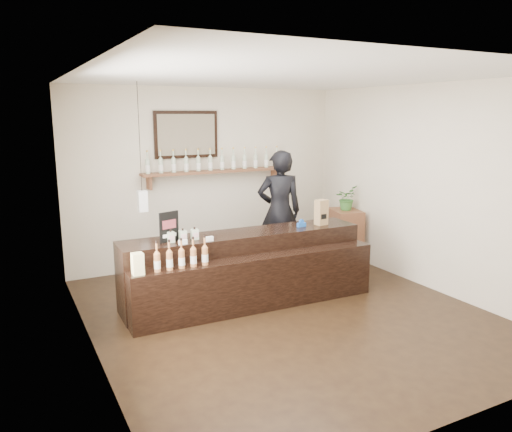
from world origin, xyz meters
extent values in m
plane|color=black|center=(0.00, 0.00, 0.00)|extent=(5.00, 5.00, 0.00)
plane|color=beige|center=(0.00, 2.50, 1.40)|extent=(4.50, 0.00, 4.50)
plane|color=beige|center=(0.00, -2.50, 1.40)|extent=(4.50, 0.00, 4.50)
plane|color=beige|center=(-2.25, 0.00, 1.40)|extent=(0.00, 5.00, 5.00)
plane|color=beige|center=(2.25, 0.00, 1.40)|extent=(0.00, 5.00, 5.00)
plane|color=white|center=(0.00, 0.00, 2.80)|extent=(5.00, 5.00, 0.00)
cube|color=brown|center=(0.10, 2.37, 1.50)|extent=(2.40, 0.25, 0.04)
cube|color=brown|center=(-0.98, 2.40, 1.38)|extent=(0.04, 0.20, 0.20)
cube|color=brown|center=(1.18, 2.40, 1.38)|extent=(0.04, 0.20, 0.20)
cube|color=black|center=(-0.35, 2.47, 2.08)|extent=(1.02, 0.04, 0.72)
cube|color=#473F2D|center=(-0.35, 2.44, 2.08)|extent=(0.92, 0.01, 0.62)
cube|color=white|center=(-1.30, 1.60, 1.25)|extent=(0.12, 0.12, 0.28)
cylinder|color=black|center=(-1.30, 1.60, 2.09)|extent=(0.01, 0.01, 1.41)
cylinder|color=#B5C7A6|center=(-1.00, 2.37, 1.62)|extent=(0.07, 0.07, 0.20)
cone|color=#B5C7A6|center=(-1.00, 2.37, 1.75)|extent=(0.07, 0.07, 0.05)
cylinder|color=#B5C7A6|center=(-1.00, 2.37, 1.81)|extent=(0.02, 0.02, 0.07)
cylinder|color=gold|center=(-1.00, 2.37, 1.86)|extent=(0.03, 0.03, 0.02)
cylinder|color=white|center=(-1.00, 2.37, 1.60)|extent=(0.07, 0.07, 0.09)
cylinder|color=#B5C7A6|center=(-0.80, 2.37, 1.62)|extent=(0.07, 0.07, 0.20)
cone|color=#B5C7A6|center=(-0.80, 2.37, 1.75)|extent=(0.07, 0.07, 0.05)
cylinder|color=#B5C7A6|center=(-0.80, 2.37, 1.81)|extent=(0.02, 0.02, 0.07)
cylinder|color=gold|center=(-0.80, 2.37, 1.86)|extent=(0.03, 0.03, 0.02)
cylinder|color=white|center=(-0.80, 2.37, 1.60)|extent=(0.07, 0.07, 0.09)
cylinder|color=#B5C7A6|center=(-0.60, 2.37, 1.62)|extent=(0.07, 0.07, 0.20)
cone|color=#B5C7A6|center=(-0.60, 2.37, 1.75)|extent=(0.07, 0.07, 0.05)
cylinder|color=#B5C7A6|center=(-0.60, 2.37, 1.81)|extent=(0.02, 0.02, 0.07)
cylinder|color=gold|center=(-0.60, 2.37, 1.86)|extent=(0.03, 0.03, 0.02)
cylinder|color=white|center=(-0.60, 2.37, 1.60)|extent=(0.07, 0.07, 0.09)
cylinder|color=#B5C7A6|center=(-0.40, 2.37, 1.62)|extent=(0.07, 0.07, 0.20)
cone|color=#B5C7A6|center=(-0.40, 2.37, 1.75)|extent=(0.07, 0.07, 0.05)
cylinder|color=#B5C7A6|center=(-0.40, 2.37, 1.81)|extent=(0.02, 0.02, 0.07)
cylinder|color=gold|center=(-0.40, 2.37, 1.86)|extent=(0.03, 0.03, 0.02)
cylinder|color=white|center=(-0.40, 2.37, 1.60)|extent=(0.07, 0.07, 0.09)
cylinder|color=#B5C7A6|center=(-0.20, 2.37, 1.62)|extent=(0.07, 0.07, 0.20)
cone|color=#B5C7A6|center=(-0.20, 2.37, 1.75)|extent=(0.07, 0.07, 0.05)
cylinder|color=#B5C7A6|center=(-0.20, 2.37, 1.81)|extent=(0.02, 0.02, 0.07)
cylinder|color=gold|center=(-0.20, 2.37, 1.86)|extent=(0.03, 0.03, 0.02)
cylinder|color=white|center=(-0.20, 2.37, 1.60)|extent=(0.07, 0.07, 0.09)
cylinder|color=#B5C7A6|center=(0.00, 2.37, 1.62)|extent=(0.07, 0.07, 0.20)
cone|color=#B5C7A6|center=(0.00, 2.37, 1.75)|extent=(0.07, 0.07, 0.05)
cylinder|color=#B5C7A6|center=(0.00, 2.37, 1.81)|extent=(0.02, 0.02, 0.07)
cylinder|color=gold|center=(0.00, 2.37, 1.86)|extent=(0.03, 0.03, 0.02)
cylinder|color=white|center=(0.00, 2.37, 1.60)|extent=(0.07, 0.07, 0.09)
cylinder|color=#B5C7A6|center=(0.20, 2.37, 1.62)|extent=(0.07, 0.07, 0.20)
cone|color=#B5C7A6|center=(0.20, 2.37, 1.75)|extent=(0.07, 0.07, 0.05)
cylinder|color=#B5C7A6|center=(0.20, 2.37, 1.81)|extent=(0.02, 0.02, 0.07)
cylinder|color=gold|center=(0.20, 2.37, 1.86)|extent=(0.03, 0.03, 0.02)
cylinder|color=white|center=(0.20, 2.37, 1.60)|extent=(0.07, 0.07, 0.09)
cylinder|color=#B5C7A6|center=(0.40, 2.37, 1.62)|extent=(0.07, 0.07, 0.20)
cone|color=#B5C7A6|center=(0.40, 2.37, 1.75)|extent=(0.07, 0.07, 0.05)
cylinder|color=#B5C7A6|center=(0.40, 2.37, 1.81)|extent=(0.02, 0.02, 0.07)
cylinder|color=gold|center=(0.40, 2.37, 1.86)|extent=(0.03, 0.03, 0.02)
cylinder|color=white|center=(0.40, 2.37, 1.60)|extent=(0.07, 0.07, 0.09)
cylinder|color=#B5C7A6|center=(0.60, 2.37, 1.62)|extent=(0.07, 0.07, 0.20)
cone|color=#B5C7A6|center=(0.60, 2.37, 1.75)|extent=(0.07, 0.07, 0.05)
cylinder|color=#B5C7A6|center=(0.60, 2.37, 1.81)|extent=(0.02, 0.02, 0.07)
cylinder|color=gold|center=(0.60, 2.37, 1.86)|extent=(0.03, 0.03, 0.02)
cylinder|color=white|center=(0.60, 2.37, 1.60)|extent=(0.07, 0.07, 0.09)
cylinder|color=#B5C7A6|center=(0.80, 2.37, 1.62)|extent=(0.07, 0.07, 0.20)
cone|color=#B5C7A6|center=(0.80, 2.37, 1.75)|extent=(0.07, 0.07, 0.05)
cylinder|color=#B5C7A6|center=(0.80, 2.37, 1.81)|extent=(0.02, 0.02, 0.07)
cylinder|color=gold|center=(0.80, 2.37, 1.86)|extent=(0.03, 0.03, 0.02)
cylinder|color=white|center=(0.80, 2.37, 1.60)|extent=(0.07, 0.07, 0.09)
cylinder|color=#B5C7A6|center=(1.00, 2.37, 1.62)|extent=(0.07, 0.07, 0.20)
cone|color=#B5C7A6|center=(1.00, 2.37, 1.75)|extent=(0.07, 0.07, 0.05)
cylinder|color=#B5C7A6|center=(1.00, 2.37, 1.81)|extent=(0.02, 0.02, 0.07)
cylinder|color=gold|center=(1.00, 2.37, 1.86)|extent=(0.03, 0.03, 0.02)
cylinder|color=white|center=(1.00, 2.37, 1.60)|extent=(0.07, 0.07, 0.09)
cylinder|color=#B5C7A6|center=(1.20, 2.37, 1.62)|extent=(0.07, 0.07, 0.20)
cone|color=#B5C7A6|center=(1.20, 2.37, 1.75)|extent=(0.07, 0.07, 0.05)
cylinder|color=#B5C7A6|center=(1.20, 2.37, 1.81)|extent=(0.02, 0.02, 0.07)
cylinder|color=gold|center=(1.20, 2.37, 1.86)|extent=(0.03, 0.03, 0.02)
cylinder|color=white|center=(1.20, 2.37, 1.60)|extent=(0.07, 0.07, 0.09)
cube|color=black|center=(-0.23, 0.70, 0.45)|extent=(3.21, 0.63, 0.89)
cube|color=black|center=(-0.23, 0.28, 0.34)|extent=(3.21, 0.35, 0.68)
cube|color=white|center=(-1.13, 0.49, 0.92)|extent=(0.10, 0.04, 0.05)
cube|color=white|center=(-0.80, 0.49, 0.92)|extent=(0.10, 0.04, 0.05)
cube|color=#E2D68A|center=(-1.72, 0.28, 0.74)|extent=(0.12, 0.12, 0.12)
cube|color=#E2D68A|center=(-1.72, 0.28, 0.86)|extent=(0.12, 0.12, 0.12)
cube|color=#B5C7A6|center=(-1.22, 0.65, 0.96)|extent=(0.08, 0.08, 0.13)
cube|color=#D2A3A6|center=(-1.22, 0.61, 0.96)|extent=(0.07, 0.00, 0.06)
cylinder|color=black|center=(-1.22, 0.65, 1.03)|extent=(0.02, 0.02, 0.03)
cube|color=#B5C7A6|center=(-1.07, 0.65, 0.96)|extent=(0.08, 0.08, 0.13)
cube|color=#D2A3A6|center=(-1.07, 0.61, 0.96)|extent=(0.07, 0.00, 0.06)
cylinder|color=black|center=(-1.07, 0.65, 1.03)|extent=(0.02, 0.02, 0.03)
cube|color=#B5C7A6|center=(-0.92, 0.65, 0.96)|extent=(0.08, 0.08, 0.13)
cube|color=#D2A3A6|center=(-0.92, 0.61, 0.96)|extent=(0.07, 0.00, 0.06)
cylinder|color=black|center=(-0.92, 0.65, 1.03)|extent=(0.02, 0.02, 0.03)
cylinder|color=#AD6A3A|center=(-1.50, 0.28, 0.78)|extent=(0.07, 0.07, 0.20)
cone|color=#AD6A3A|center=(-1.50, 0.28, 0.91)|extent=(0.07, 0.07, 0.05)
cylinder|color=#AD6A3A|center=(-1.50, 0.28, 0.97)|extent=(0.02, 0.02, 0.07)
cylinder|color=black|center=(-1.50, 0.28, 1.01)|extent=(0.03, 0.03, 0.02)
cylinder|color=white|center=(-1.50, 0.28, 0.76)|extent=(0.07, 0.07, 0.09)
cylinder|color=#AD6A3A|center=(-1.36, 0.28, 0.78)|extent=(0.07, 0.07, 0.20)
cone|color=#AD6A3A|center=(-1.36, 0.28, 0.91)|extent=(0.07, 0.07, 0.05)
cylinder|color=#AD6A3A|center=(-1.36, 0.28, 0.97)|extent=(0.02, 0.02, 0.07)
cylinder|color=black|center=(-1.36, 0.28, 1.01)|extent=(0.03, 0.03, 0.02)
cylinder|color=white|center=(-1.36, 0.28, 0.76)|extent=(0.07, 0.07, 0.09)
cylinder|color=#AD6A3A|center=(-1.22, 0.28, 0.78)|extent=(0.07, 0.07, 0.20)
cone|color=#AD6A3A|center=(-1.22, 0.28, 0.91)|extent=(0.07, 0.07, 0.05)
cylinder|color=#AD6A3A|center=(-1.22, 0.28, 0.97)|extent=(0.02, 0.02, 0.07)
cylinder|color=black|center=(-1.22, 0.28, 1.01)|extent=(0.03, 0.03, 0.02)
cylinder|color=white|center=(-1.22, 0.28, 0.76)|extent=(0.07, 0.07, 0.09)
cylinder|color=#AD6A3A|center=(-1.08, 0.28, 0.78)|extent=(0.07, 0.07, 0.20)
cone|color=#AD6A3A|center=(-1.08, 0.28, 0.91)|extent=(0.07, 0.07, 0.05)
cylinder|color=#AD6A3A|center=(-1.08, 0.28, 0.97)|extent=(0.02, 0.02, 0.07)
cylinder|color=black|center=(-1.08, 0.28, 1.01)|extent=(0.03, 0.03, 0.02)
cylinder|color=white|center=(-1.08, 0.28, 0.76)|extent=(0.07, 0.07, 0.09)
cylinder|color=#AD6A3A|center=(-0.94, 0.28, 0.78)|extent=(0.07, 0.07, 0.20)
cone|color=#AD6A3A|center=(-0.94, 0.28, 0.91)|extent=(0.07, 0.07, 0.05)
cylinder|color=#AD6A3A|center=(-0.94, 0.28, 0.97)|extent=(0.02, 0.02, 0.07)
cylinder|color=black|center=(-0.94, 0.28, 1.01)|extent=(0.03, 0.03, 0.02)
cylinder|color=white|center=(-0.94, 0.28, 0.76)|extent=(0.07, 0.07, 0.09)
cube|color=black|center=(-1.23, 0.69, 1.08)|extent=(0.26, 0.09, 0.36)
cube|color=maroon|center=(-1.23, 0.67, 1.11)|extent=(0.18, 0.06, 0.10)
cube|color=white|center=(-1.23, 0.67, 0.97)|extent=(0.18, 0.06, 0.04)
cube|color=olive|center=(0.92, 0.62, 1.07)|extent=(0.17, 0.14, 0.35)
cube|color=black|center=(0.92, 0.56, 1.02)|extent=(0.10, 0.02, 0.07)
cube|color=#1851AE|center=(0.61, 0.64, 0.92)|extent=(0.13, 0.05, 0.06)
cylinder|color=#1851AE|center=(0.61, 0.64, 0.97)|extent=(0.07, 0.03, 0.07)
cube|color=brown|center=(2.00, 1.49, 0.43)|extent=(0.56, 0.68, 0.86)
imported|color=#38712D|center=(2.00, 1.49, 1.06)|extent=(0.47, 0.46, 0.39)
imported|color=black|center=(0.79, 1.55, 1.05)|extent=(0.88, 0.71, 2.11)
camera|label=1|loc=(-2.97, -4.92, 2.39)|focal=35.00mm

